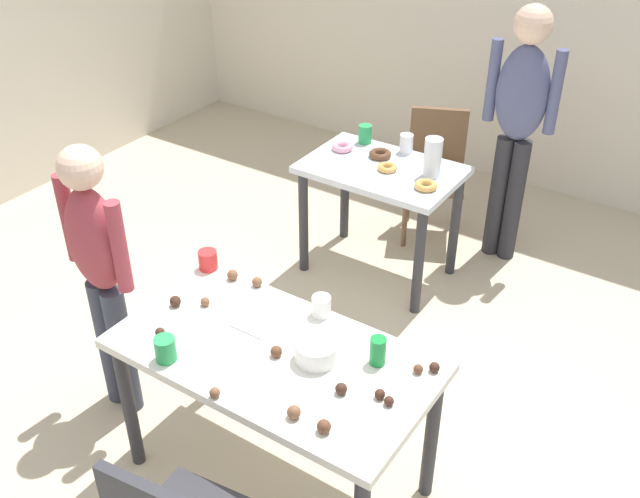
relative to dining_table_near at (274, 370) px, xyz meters
The scene contains 34 objects.
ground_plane 0.70m from the dining_table_near, 110.09° to the left, with size 6.40×6.40×0.00m, color beige.
wall_back 3.51m from the dining_table_near, 91.51° to the left, with size 6.40×0.10×2.60m, color beige.
dining_table_near is the anchor object (origin of this frame).
dining_table_far 1.76m from the dining_table_near, 105.04° to the left, with size 0.93×0.61×0.75m.
chair_far_table 2.39m from the dining_table_near, 99.61° to the left, with size 0.53×0.53×0.87m.
person_girl_near 0.97m from the dining_table_near, behind, with size 0.46×0.24×1.44m.
person_adult_far 2.35m from the dining_table_near, 86.97° to the left, with size 0.45×0.23×1.65m.
mixing_bowl 0.23m from the dining_table_near, 17.79° to the left, with size 0.17×0.17×0.09m, color white.
soda_can 0.45m from the dining_table_near, 24.25° to the left, with size 0.07×0.07×0.12m, color #198438.
fork_near 0.20m from the dining_table_near, 168.34° to the left, with size 0.17×0.02×0.01m, color silver.
cup_near_0 0.70m from the dining_table_near, 153.26° to the left, with size 0.09×0.09×0.09m, color red.
cup_near_1 0.45m from the dining_table_near, 139.99° to the right, with size 0.09×0.09×0.10m, color green.
cup_near_2 0.34m from the dining_table_near, 84.54° to the left, with size 0.08×0.08×0.09m, color white.
cake_ball_0 0.13m from the dining_table_near, 30.78° to the right, with size 0.05×0.05×0.05m, color brown.
cake_ball_1 0.40m from the dining_table_near, 41.85° to the right, with size 0.05×0.05×0.05m, color brown.
cake_ball_2 0.51m from the dining_table_near, ahead, with size 0.04×0.04×0.04m, color #3D2319.
cake_ball_3 0.50m from the dining_table_near, 157.85° to the right, with size 0.04×0.04×0.04m, color #3D2319.
cake_ball_4 0.48m from the dining_table_near, 135.88° to the left, with size 0.05×0.05×0.05m, color brown.
cake_ball_5 0.55m from the dining_table_near, behind, with size 0.05×0.05×0.05m, color #3D2319.
cake_ball_6 0.60m from the dining_table_near, 21.02° to the left, with size 0.04×0.04×0.04m, color brown.
cake_ball_7 0.38m from the dining_table_near, ahead, with size 0.05×0.05×0.05m, color #3D2319.
cake_ball_8 0.35m from the dining_table_near, 94.94° to the right, with size 0.04×0.04×0.04m, color brown.
cake_ball_9 0.55m from the dining_table_near, ahead, with size 0.04×0.04×0.04m, color #3D2319.
cake_ball_10 0.46m from the dining_table_near, 169.56° to the left, with size 0.04×0.04×0.04m, color brown.
cake_ball_11 0.66m from the dining_table_near, 23.01° to the left, with size 0.04×0.04×0.04m, color #3D2319.
cake_ball_12 0.49m from the dining_table_near, 31.27° to the right, with size 0.05×0.05×0.05m, color brown.
cake_ball_13 0.56m from the dining_table_near, 146.77° to the left, with size 0.05×0.05×0.05m, color brown.
pitcher_far 1.78m from the dining_table_near, 95.18° to the left, with size 0.10×0.10×0.23m, color white.
cup_far_0 2.01m from the dining_table_near, 102.45° to the left, with size 0.08×0.08×0.12m, color white.
cup_far_1 2.07m from the dining_table_near, 110.30° to the left, with size 0.08×0.08×0.12m, color green.
donut_far_0 1.93m from the dining_table_near, 113.78° to the left, with size 0.13×0.13×0.04m, color pink.
donut_far_1 1.73m from the dining_table_near, 103.69° to the left, with size 0.12×0.12×0.03m, color gold.
donut_far_2 1.88m from the dining_table_near, 106.36° to the left, with size 0.14×0.14×0.04m, color brown.
donut_far_3 1.60m from the dining_table_near, 94.09° to the left, with size 0.13×0.13×0.04m, color gold.
Camera 1 is at (1.50, -2.03, 2.71)m, focal length 41.04 mm.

